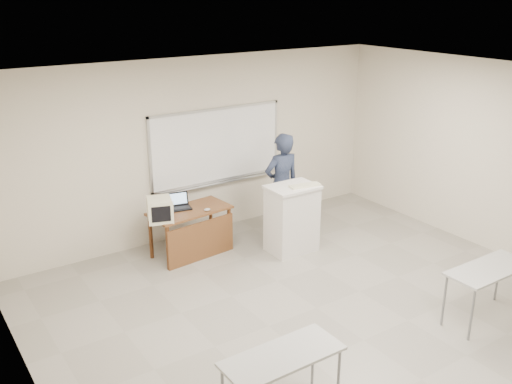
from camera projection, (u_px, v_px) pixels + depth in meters
floor at (364, 341)px, 6.87m from camera, size 7.00×8.00×0.01m
whiteboard at (217, 147)px, 9.63m from camera, size 2.48×0.10×1.31m
student_desks at (465, 348)px, 5.59m from camera, size 4.40×2.20×0.73m
instructor_desk at (194, 226)px, 8.88m from camera, size 1.26×0.63×0.75m
podium at (292, 218)px, 9.06m from camera, size 0.78×0.57×1.10m
crt_monitor at (160, 209)px, 8.44m from camera, size 0.36×0.41×0.35m
laptop at (179, 205)px, 8.93m from camera, size 0.31×0.29×0.23m
mouse at (207, 210)px, 8.83m from camera, size 0.11×0.07×0.04m
keyboard at (305, 185)px, 8.86m from camera, size 0.52×0.25×0.03m
presenter at (282, 185)px, 9.56m from camera, size 0.67×0.46×1.78m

